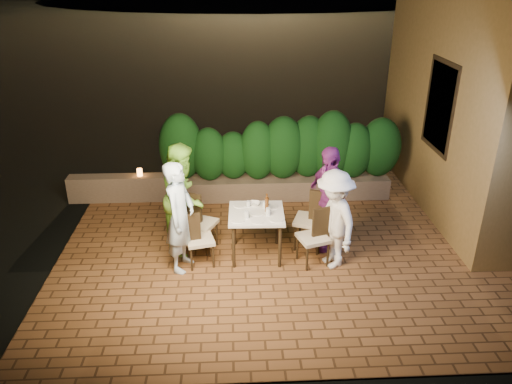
{
  "coord_description": "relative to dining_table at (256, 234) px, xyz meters",
  "views": [
    {
      "loc": [
        -0.74,
        -6.61,
        4.21
      ],
      "look_at": [
        -0.39,
        0.25,
        1.05
      ],
      "focal_mm": 35.0,
      "sensor_mm": 36.0,
      "label": 1
    }
  ],
  "objects": [
    {
      "name": "chair_right_front",
      "position": [
        0.85,
        -0.27,
        0.08
      ],
      "size": [
        0.53,
        0.53,
        0.92
      ],
      "primitive_type": null,
      "rotation": [
        0.0,
        0.0,
        3.45
      ],
      "color": "black",
      "rests_on": "ground"
    },
    {
      "name": "glass_sw",
      "position": [
        -0.11,
        0.21,
        0.42
      ],
      "size": [
        0.06,
        0.06,
        0.1
      ],
      "primitive_type": "cylinder",
      "color": "silver",
      "rests_on": "dining_table"
    },
    {
      "name": "building_wall",
      "position": [
        3.99,
        1.85,
        2.12
      ],
      "size": [
        1.6,
        5.0,
        5.0
      ],
      "primitive_type": "cube",
      "color": "olive",
      "rests_on": "ground"
    },
    {
      "name": "diner_blue",
      "position": [
        -1.13,
        -0.29,
        0.48
      ],
      "size": [
        0.56,
        0.71,
        1.71
      ],
      "primitive_type": "imported",
      "rotation": [
        0.0,
        0.0,
        1.29
      ],
      "color": "#C6E3FE",
      "rests_on": "ground"
    },
    {
      "name": "hedge",
      "position": [
        0.59,
        2.15,
        0.57
      ],
      "size": [
        4.0,
        0.7,
        1.1
      ],
      "primitive_type": null,
      "color": "#0F3810",
      "rests_on": "planter"
    },
    {
      "name": "parapet_lamp",
      "position": [
        -2.13,
        2.15,
        0.2
      ],
      "size": [
        0.1,
        0.1,
        0.14
      ],
      "primitive_type": "cylinder",
      "color": "orange",
      "rests_on": "parapet"
    },
    {
      "name": "window_pane",
      "position": [
        3.21,
        1.35,
        1.62
      ],
      "size": [
        0.08,
        1.0,
        1.4
      ],
      "primitive_type": "cube",
      "color": "black",
      "rests_on": "building_wall"
    },
    {
      "name": "glass_se",
      "position": [
        0.14,
        0.17,
        0.43
      ],
      "size": [
        0.06,
        0.06,
        0.1
      ],
      "primitive_type": "cylinder",
      "color": "silver",
      "rests_on": "dining_table"
    },
    {
      "name": "chair_left_front",
      "position": [
        -0.86,
        -0.21,
        0.06
      ],
      "size": [
        0.48,
        0.48,
        0.87
      ],
      "primitive_type": null,
      "rotation": [
        0.0,
        0.0,
        0.23
      ],
      "color": "black",
      "rests_on": "ground"
    },
    {
      "name": "planter",
      "position": [
        0.59,
        2.15,
        -0.17
      ],
      "size": [
        4.2,
        0.55,
        0.4
      ],
      "primitive_type": "cube",
      "color": "brown",
      "rests_on": "ground"
    },
    {
      "name": "plate_ne",
      "position": [
        0.28,
        -0.24,
        0.38
      ],
      "size": [
        0.22,
        0.22,
        0.01
      ],
      "primitive_type": "cylinder",
      "color": "white",
      "rests_on": "dining_table"
    },
    {
      "name": "dining_table",
      "position": [
        0.0,
        0.0,
        0.0
      ],
      "size": [
        0.86,
        0.86,
        0.75
      ],
      "primitive_type": null,
      "rotation": [
        0.0,
        0.0,
        -0.03
      ],
      "color": "white",
      "rests_on": "ground"
    },
    {
      "name": "parapet",
      "position": [
        -2.41,
        2.15,
        -0.12
      ],
      "size": [
        2.2,
        0.3,
        0.5
      ],
      "primitive_type": "cube",
      "color": "brown",
      "rests_on": "ground"
    },
    {
      "name": "plate_front",
      "position": [
        0.0,
        -0.29,
        0.38
      ],
      "size": [
        0.2,
        0.2,
        0.01
      ],
      "primitive_type": "cylinder",
      "color": "white",
      "rests_on": "dining_table"
    },
    {
      "name": "beer_bottle",
      "position": [
        0.16,
        0.03,
        0.52
      ],
      "size": [
        0.06,
        0.06,
        0.3
      ],
      "primitive_type": null,
      "color": "#4E290D",
      "rests_on": "dining_table"
    },
    {
      "name": "chair_right_back",
      "position": [
        0.87,
        0.22,
        0.13
      ],
      "size": [
        0.6,
        0.6,
        1.01
      ],
      "primitive_type": null,
      "rotation": [
        0.0,
        0.0,
        2.8
      ],
      "color": "black",
      "rests_on": "ground"
    },
    {
      "name": "glass_ne",
      "position": [
        0.17,
        -0.1,
        0.43
      ],
      "size": [
        0.07,
        0.07,
        0.12
      ],
      "primitive_type": "cylinder",
      "color": "silver",
      "rests_on": "dining_table"
    },
    {
      "name": "diner_purple",
      "position": [
        1.14,
        0.22,
        0.48
      ],
      "size": [
        0.74,
        1.09,
        1.72
      ],
      "primitive_type": "imported",
      "rotation": [
        0.0,
        0.0,
        -1.22
      ],
      "color": "#7C297D",
      "rests_on": "ground"
    },
    {
      "name": "hill",
      "position": [
        2.39,
        59.85,
        -4.38
      ],
      "size": [
        52.0,
        40.0,
        22.0
      ],
      "primitive_type": "ellipsoid",
      "color": "black",
      "rests_on": "ground"
    },
    {
      "name": "window_frame",
      "position": [
        3.2,
        1.35,
        1.62
      ],
      "size": [
        0.06,
        1.15,
        1.55
      ],
      "primitive_type": "cube",
      "color": "black",
      "rests_on": "building_wall"
    },
    {
      "name": "plate_centre",
      "position": [
        0.0,
        -0.02,
        0.38
      ],
      "size": [
        0.2,
        0.2,
        0.01
      ],
      "primitive_type": "cylinder",
      "color": "white",
      "rests_on": "dining_table"
    },
    {
      "name": "diner_white",
      "position": [
        1.13,
        -0.32,
        0.4
      ],
      "size": [
        0.85,
        1.12,
        1.54
      ],
      "primitive_type": "imported",
      "rotation": [
        0.0,
        0.0,
        -1.26
      ],
      "color": "white",
      "rests_on": "ground"
    },
    {
      "name": "plate_sw",
      "position": [
        -0.24,
        0.25,
        0.38
      ],
      "size": [
        0.21,
        0.21,
        0.01
      ],
      "primitive_type": "cylinder",
      "color": "white",
      "rests_on": "dining_table"
    },
    {
      "name": "glass_nw",
      "position": [
        -0.15,
        -0.17,
        0.44
      ],
      "size": [
        0.07,
        0.07,
        0.12
      ],
      "primitive_type": "cylinder",
      "color": "silver",
      "rests_on": "dining_table"
    },
    {
      "name": "chair_left_back",
      "position": [
        -0.87,
        0.25,
        0.1
      ],
      "size": [
        0.59,
        0.59,
        0.95
      ],
      "primitive_type": null,
      "rotation": [
        0.0,
        0.0,
        -0.46
      ],
      "color": "black",
      "rests_on": "ground"
    },
    {
      "name": "diner_green",
      "position": [
        -1.12,
        0.32,
        0.51
      ],
      "size": [
        0.77,
        0.93,
        1.76
      ],
      "primitive_type": "imported",
      "rotation": [
        0.0,
        0.0,
        1.45
      ],
      "color": "#8FE146",
      "rests_on": "ground"
    },
    {
      "name": "plate_nw",
      "position": [
        -0.29,
        -0.24,
        0.38
      ],
      "size": [
        0.22,
        0.22,
        0.01
      ],
      "primitive_type": "cylinder",
      "color": "white",
      "rests_on": "dining_table"
    },
    {
      "name": "terrace_floor",
      "position": [
        0.39,
        0.35,
        -0.45
      ],
      "size": [
        7.0,
        6.0,
        0.15
      ],
      "primitive_type": "cube",
      "color": "brown",
      "rests_on": "ground"
    },
    {
      "name": "ground",
      "position": [
        0.39,
        -0.15,
        -0.4
      ],
      "size": [
        400.0,
        400.0,
        0.0
      ],
      "primitive_type": "plane",
      "color": "black",
      "rests_on": "ground"
    },
    {
      "name": "plate_se",
      "position": [
        0.25,
        0.18,
        0.38
      ],
      "size": [
        0.2,
        0.2,
        0.01
      ],
      "primitive_type": "cylinder",
      "color": "white",
      "rests_on": "dining_table"
    },
    {
      "name": "bowl",
      "position": [
        -0.01,
        0.27,
        0.4
      ],
      "size": [
        0.21,
        0.21,
        0.04
      ],
      "primitive_type": "imported",
      "rotation": [
        0.0,
        0.0,
        -0.22
      ],
      "color": "white",
      "rests_on": "dining_table"
    }
  ]
}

